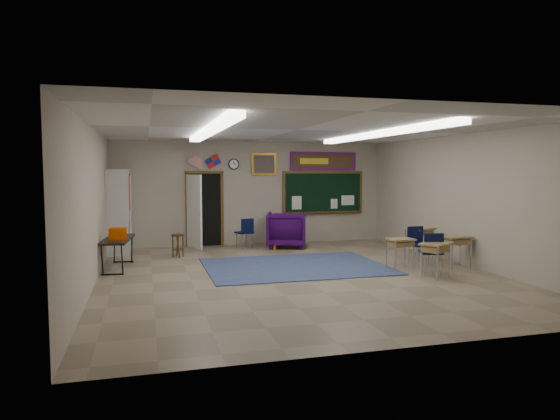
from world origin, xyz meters
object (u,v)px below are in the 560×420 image
object	(u,v)px
folding_table	(118,252)
wooden_stool	(178,245)
student_desk_front_left	(400,252)
wingback_armchair	(287,230)
student_desk_front_right	(419,242)

from	to	relation	value
folding_table	wooden_stool	xyz separation A→B (m)	(1.37, 1.16, -0.07)
student_desk_front_left	wooden_stool	xyz separation A→B (m)	(-4.62, 2.85, -0.08)
student_desk_front_left	folding_table	distance (m)	6.23
student_desk_front_left	wingback_armchair	bearing A→B (deg)	107.31
student_desk_front_left	wooden_stool	distance (m)	5.43
wingback_armchair	wooden_stool	distance (m)	3.19
wingback_armchair	wooden_stool	size ratio (longest dim) A/B	1.92
student_desk_front_right	folding_table	distance (m)	7.05
student_desk_front_right	wooden_stool	distance (m)	5.96
wingback_armchair	student_desk_front_right	distance (m)	3.79
wooden_stool	student_desk_front_left	bearing A→B (deg)	-31.60
student_desk_front_left	folding_table	bearing A→B (deg)	158.76
folding_table	wooden_stool	size ratio (longest dim) A/B	2.94
folding_table	wooden_stool	distance (m)	1.80
student_desk_front_left	wooden_stool	world-z (taller)	student_desk_front_left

